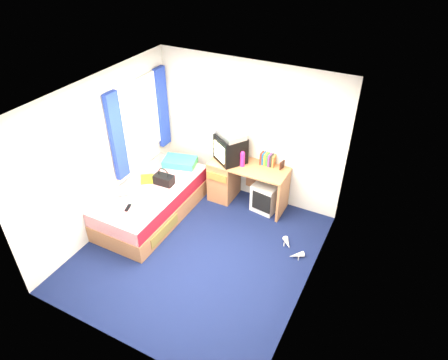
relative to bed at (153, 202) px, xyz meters
The scene contains 20 objects.
ground 1.21m from the bed, 20.75° to the right, with size 3.40×3.40×0.00m, color #0C1438.
room_shell 1.67m from the bed, 20.75° to the right, with size 3.40×3.40×3.40m.
bed is the anchor object (origin of this frame).
pillow 0.86m from the bed, 86.94° to the left, with size 0.55×0.35×0.12m, color #1B74B2.
desk 1.41m from the bed, 46.45° to the left, with size 1.30×0.55×0.75m.
storage_cube 1.87m from the bed, 32.35° to the left, with size 0.39×0.39×0.49m, color silver.
crt_tv 1.53m from the bed, 48.46° to the left, with size 0.60×0.59×0.44m.
vcr 1.68m from the bed, 48.49° to the left, with size 0.46×0.33×0.09m, color silver.
book_row 2.00m from the bed, 38.29° to the left, with size 0.24×0.13×0.20m.
picture_frame 2.18m from the bed, 33.91° to the left, with size 0.02×0.12×0.14m, color #321810.
pink_water_bottle 1.61m from the bed, 39.85° to the left, with size 0.08×0.08×0.24m, color #EC217A.
aerosol_can 1.65m from the bed, 43.47° to the left, with size 0.05×0.05×0.19m, color silver.
handbag 0.43m from the bed, 57.76° to the left, with size 0.32×0.18×0.29m.
towel 0.54m from the bed, 53.90° to the right, with size 0.30×0.25×0.10m, color white.
magazine 0.38m from the bed, 138.41° to the left, with size 0.21×0.28×0.01m, color #F8FD1C.
water_bottle 0.53m from the bed, 126.33° to the right, with size 0.07×0.07×0.20m, color silver.
colour_swatch_fan 0.54m from the bed, 84.79° to the right, with size 0.22×0.06×0.01m, color #F99637.
remote_control 0.64m from the bed, 89.20° to the right, with size 0.05×0.16×0.02m, color black.
window_assembly 1.33m from the bed, 132.79° to the left, with size 0.11×1.42×1.40m.
white_heels 2.35m from the bed, ahead, with size 0.42×0.41×0.09m.
Camera 1 is at (2.30, -3.63, 4.23)m, focal length 32.00 mm.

